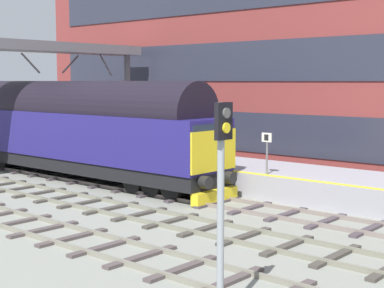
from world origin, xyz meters
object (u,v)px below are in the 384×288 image
object	(u,v)px
platform_number_sign	(267,146)
waiting_passenger	(199,138)
diesel_locomotive	(71,127)
signal_post_near	(222,186)

from	to	relation	value
platform_number_sign	waiting_passenger	size ratio (longest dim) A/B	1.00
diesel_locomotive	signal_post_near	size ratio (longest dim) A/B	4.22
diesel_locomotive	waiting_passenger	bearing A→B (deg)	-51.77
diesel_locomotive	signal_post_near	world-z (taller)	diesel_locomotive
diesel_locomotive	signal_post_near	xyz separation A→B (m)	(-8.61, -15.95, 0.19)
diesel_locomotive	platform_number_sign	size ratio (longest dim) A/B	10.98
waiting_passenger	platform_number_sign	bearing A→B (deg)	178.01
diesel_locomotive	waiting_passenger	xyz separation A→B (m)	(3.79, -4.82, -0.49)
diesel_locomotive	signal_post_near	distance (m)	18.13
platform_number_sign	waiting_passenger	world-z (taller)	platform_number_sign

